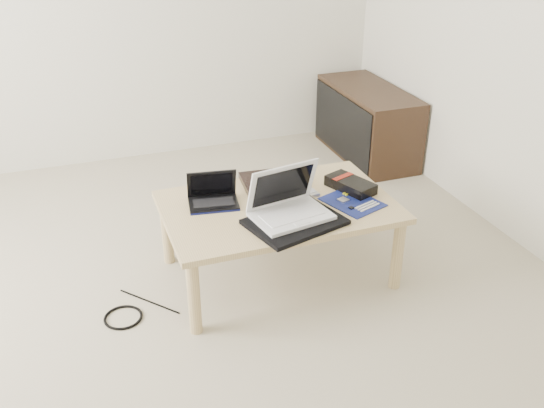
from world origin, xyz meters
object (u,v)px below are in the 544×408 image
object	(u,v)px
coffee_table	(278,213)
white_laptop	(288,205)
media_cabinet	(366,123)
netbook	(213,197)
gpu_box	(350,185)

from	to	relation	value
coffee_table	white_laptop	xyz separation A→B (m)	(-0.01, -0.15, 0.12)
coffee_table	white_laptop	size ratio (longest dim) A/B	2.92
media_cabinet	white_laptop	size ratio (longest dim) A/B	2.39
coffee_table	media_cabinet	size ratio (longest dim) A/B	1.22
media_cabinet	netbook	distance (m)	1.81
media_cabinet	coffee_table	bearing A→B (deg)	-132.64
netbook	gpu_box	bearing A→B (deg)	-7.48
coffee_table	gpu_box	size ratio (longest dim) A/B	3.95
netbook	gpu_box	world-z (taller)	netbook
media_cabinet	netbook	bearing A→B (deg)	-142.02
white_laptop	gpu_box	bearing A→B (deg)	23.17
netbook	white_laptop	size ratio (longest dim) A/B	0.68
coffee_table	gpu_box	xyz separation A→B (m)	(0.39, 0.02, 0.08)
white_laptop	gpu_box	distance (m)	0.44
media_cabinet	white_laptop	xyz separation A→B (m)	(-1.13, -1.37, 0.22)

